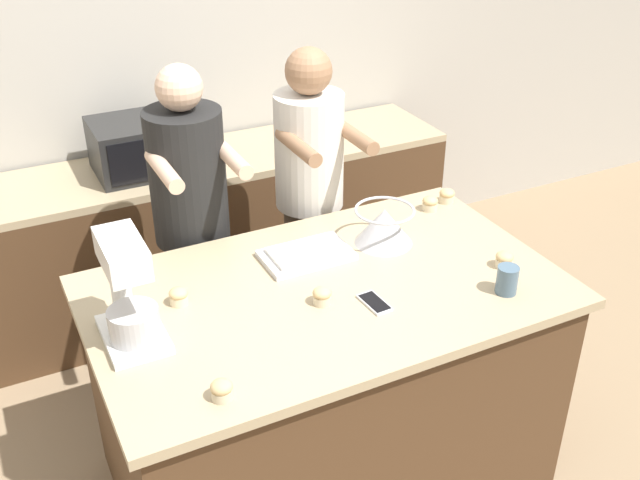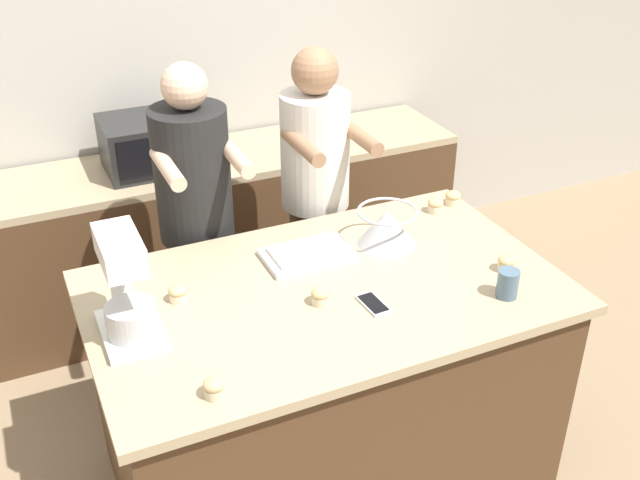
# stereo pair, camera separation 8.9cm
# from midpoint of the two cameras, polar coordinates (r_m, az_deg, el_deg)

# --- Properties ---
(ground_plane) EXTENTS (16.00, 16.00, 0.00)m
(ground_plane) POSITION_cam_midpoint_polar(r_m,az_deg,el_deg) (3.45, -0.36, -17.02)
(ground_plane) COLOR #937A5B
(back_wall) EXTENTS (10.00, 0.06, 2.70)m
(back_wall) POSITION_cam_midpoint_polar(r_m,az_deg,el_deg) (4.27, -11.83, 13.33)
(back_wall) COLOR #B2ADA3
(back_wall) RESTS_ON ground_plane
(island_counter) EXTENTS (1.78, 1.07, 0.95)m
(island_counter) POSITION_cam_midpoint_polar(r_m,az_deg,el_deg) (3.11, -0.39, -10.97)
(island_counter) COLOR #4C331E
(island_counter) RESTS_ON ground_plane
(back_counter) EXTENTS (2.80, 0.60, 0.89)m
(back_counter) POSITION_cam_midpoint_polar(r_m,az_deg,el_deg) (4.30, -9.30, 0.60)
(back_counter) COLOR #4C331E
(back_counter) RESTS_ON ground_plane
(person_left) EXTENTS (0.34, 0.50, 1.66)m
(person_left) POSITION_cam_midpoint_polar(r_m,az_deg,el_deg) (3.37, -10.34, 0.12)
(person_left) COLOR brown
(person_left) RESTS_ON ground_plane
(person_right) EXTENTS (0.33, 0.50, 1.66)m
(person_right) POSITION_cam_midpoint_polar(r_m,az_deg,el_deg) (3.54, -1.49, 2.23)
(person_right) COLOR brown
(person_right) RESTS_ON ground_plane
(stand_mixer) EXTENTS (0.20, 0.30, 0.39)m
(stand_mixer) POSITION_cam_midpoint_polar(r_m,az_deg,el_deg) (2.56, -15.39, -4.17)
(stand_mixer) COLOR white
(stand_mixer) RESTS_ON island_counter
(mixing_bowl) EXTENTS (0.25, 0.25, 0.16)m
(mixing_bowl) POSITION_cam_midpoint_polar(r_m,az_deg,el_deg) (3.09, 4.07, 1.15)
(mixing_bowl) COLOR #BCBCC1
(mixing_bowl) RESTS_ON island_counter
(baking_tray) EXTENTS (0.36, 0.22, 0.04)m
(baking_tray) POSITION_cam_midpoint_polar(r_m,az_deg,el_deg) (3.01, -1.88, -1.08)
(baking_tray) COLOR silver
(baking_tray) RESTS_ON island_counter
(microwave_oven) EXTENTS (0.48, 0.39, 0.27)m
(microwave_oven) POSITION_cam_midpoint_polar(r_m,az_deg,el_deg) (3.98, -14.13, 6.97)
(microwave_oven) COLOR black
(microwave_oven) RESTS_ON back_counter
(cell_phone) EXTENTS (0.08, 0.15, 0.01)m
(cell_phone) POSITION_cam_midpoint_polar(r_m,az_deg,el_deg) (2.74, 3.24, -4.82)
(cell_phone) COLOR silver
(cell_phone) RESTS_ON island_counter
(drinking_glass) EXTENTS (0.08, 0.08, 0.11)m
(drinking_glass) POSITION_cam_midpoint_polar(r_m,az_deg,el_deg) (2.85, 13.20, -2.98)
(drinking_glass) COLOR slate
(drinking_glass) RESTS_ON island_counter
(cupcake_0) EXTENTS (0.07, 0.07, 0.07)m
(cupcake_0) POSITION_cam_midpoint_polar(r_m,az_deg,el_deg) (2.78, -11.62, -4.21)
(cupcake_0) COLOR beige
(cupcake_0) RESTS_ON island_counter
(cupcake_1) EXTENTS (0.07, 0.07, 0.07)m
(cupcake_1) POSITION_cam_midpoint_polar(r_m,az_deg,el_deg) (2.72, -0.78, -4.28)
(cupcake_1) COLOR beige
(cupcake_1) RESTS_ON island_counter
(cupcake_2) EXTENTS (0.07, 0.07, 0.07)m
(cupcake_2) POSITION_cam_midpoint_polar(r_m,az_deg,el_deg) (3.39, 7.65, 2.78)
(cupcake_2) COLOR beige
(cupcake_2) RESTS_ON island_counter
(cupcake_3) EXTENTS (0.07, 0.07, 0.07)m
(cupcake_3) POSITION_cam_midpoint_polar(r_m,az_deg,el_deg) (2.34, -8.60, -11.24)
(cupcake_3) COLOR beige
(cupcake_3) RESTS_ON island_counter
(cupcake_4) EXTENTS (0.07, 0.07, 0.07)m
(cupcake_4) POSITION_cam_midpoint_polar(r_m,az_deg,el_deg) (3.02, 13.05, -1.46)
(cupcake_4) COLOR beige
(cupcake_4) RESTS_ON island_counter
(cupcake_5) EXTENTS (0.07, 0.07, 0.07)m
(cupcake_5) POSITION_cam_midpoint_polar(r_m,az_deg,el_deg) (3.48, 8.93, 3.36)
(cupcake_5) COLOR beige
(cupcake_5) RESTS_ON island_counter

